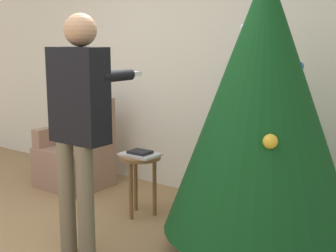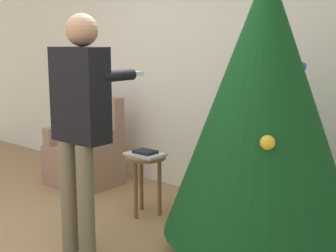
% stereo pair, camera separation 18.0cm
% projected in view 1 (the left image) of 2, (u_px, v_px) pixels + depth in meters
% --- Properties ---
extents(wall_back, '(8.00, 0.06, 2.70)m').
position_uv_depth(wall_back, '(188.00, 60.00, 4.68)').
color(wall_back, silver).
rests_on(wall_back, ground_plane).
extents(christmas_tree, '(1.38, 1.38, 2.06)m').
position_uv_depth(christmas_tree, '(262.00, 102.00, 3.25)').
color(christmas_tree, brown).
rests_on(christmas_tree, ground_plane).
extents(armchair, '(0.67, 0.60, 0.95)m').
position_uv_depth(armchair, '(77.00, 155.00, 5.00)').
color(armchair, '#93705B').
rests_on(armchair, ground_plane).
extents(person_standing, '(0.45, 0.57, 1.74)m').
position_uv_depth(person_standing, '(79.00, 114.00, 3.27)').
color(person_standing, '#6B604C').
rests_on(person_standing, ground_plane).
extents(side_stool, '(0.36, 0.36, 0.55)m').
position_uv_depth(side_stool, '(140.00, 167.00, 4.14)').
color(side_stool, brown).
rests_on(side_stool, ground_plane).
extents(laptop, '(0.33, 0.24, 0.02)m').
position_uv_depth(laptop, '(140.00, 154.00, 4.11)').
color(laptop, silver).
rests_on(laptop, side_stool).
extents(book, '(0.19, 0.15, 0.02)m').
position_uv_depth(book, '(140.00, 152.00, 4.11)').
color(book, black).
rests_on(book, laptop).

